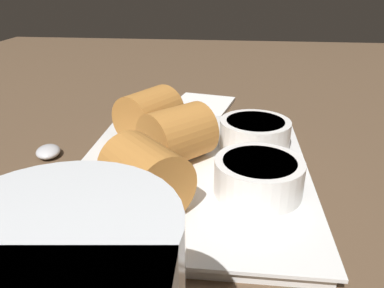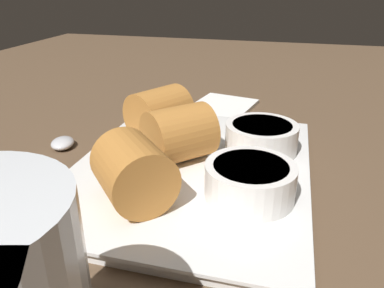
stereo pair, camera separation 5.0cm
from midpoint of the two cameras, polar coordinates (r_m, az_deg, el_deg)
table_surface at (r=38.39cm, az=4.39°, el=-7.24°), size 180.00×140.00×2.00cm
serving_plate at (r=38.37cm, az=3.74°, el=-4.20°), size 29.41×23.13×1.50cm
roll_front_left at (r=38.14cm, az=2.38°, el=1.60°), size 8.49×8.47×5.65cm
roll_front_right at (r=44.27cm, az=-1.38°, el=4.90°), size 8.31×8.05×5.65cm
roll_back_left at (r=31.11cm, az=-4.65°, el=-4.02°), size 8.50×8.46×5.65cm
dipping_bowl_near at (r=32.56cm, az=13.24°, el=-5.53°), size 7.74×7.74×3.13cm
dipping_bowl_far at (r=41.29cm, az=13.96°, el=1.00°), size 7.74×7.74×3.13cm
spoon at (r=44.95cm, az=-16.65°, el=-1.08°), size 16.90×7.92×1.21cm
napkin at (r=59.03cm, az=7.08°, el=5.64°), size 11.82×10.64×0.60cm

